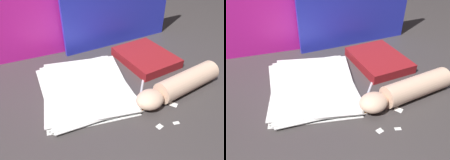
{
  "view_description": "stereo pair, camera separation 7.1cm",
  "coord_description": "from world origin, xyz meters",
  "views": [
    {
      "loc": [
        -0.21,
        -0.52,
        0.48
      ],
      "look_at": [
        -0.01,
        0.02,
        0.06
      ],
      "focal_mm": 35.0,
      "sensor_mm": 36.0,
      "label": 1
    },
    {
      "loc": [
        -0.14,
        -0.54,
        0.48
      ],
      "look_at": [
        -0.01,
        0.02,
        0.06
      ],
      "focal_mm": 35.0,
      "sensor_mm": 36.0,
      "label": 2
    }
  ],
  "objects": [
    {
      "name": "backdrop_panel_center",
      "position": [
        0.15,
        0.38,
        0.2
      ],
      "size": [
        0.52,
        0.11,
        0.4
      ],
      "color": "#2833D1",
      "rests_on": "ground_plane"
    },
    {
      "name": "scissors",
      "position": [
        0.07,
        -0.04,
        0.0
      ],
      "size": [
        0.11,
        0.17,
        0.01
      ],
      "color": "silver",
      "rests_on": "ground_plane"
    },
    {
      "name": "paper_scrap_near",
      "position": [
        0.12,
        -0.17,
        0.0
      ],
      "size": [
        0.02,
        0.01,
        0.0
      ],
      "color": "white",
      "rests_on": "ground_plane"
    },
    {
      "name": "paper_scrap_far",
      "position": [
        0.16,
        -0.09,
        0.0
      ],
      "size": [
        0.03,
        0.03,
        0.0
      ],
      "color": "white",
      "rests_on": "ground_plane"
    },
    {
      "name": "paper_scrap_mid",
      "position": [
        0.07,
        -0.16,
        0.0
      ],
      "size": [
        0.02,
        0.02,
        0.0
      ],
      "color": "white",
      "rests_on": "ground_plane"
    },
    {
      "name": "ground_plane",
      "position": [
        0.0,
        0.0,
        0.0
      ],
      "size": [
        6.0,
        6.0,
        0.0
      ],
      "primitive_type": "plane",
      "color": "#3D3838"
    },
    {
      "name": "paper_stack",
      "position": [
        -0.09,
        0.08,
        0.01
      ],
      "size": [
        0.32,
        0.37,
        0.02
      ],
      "color": "white",
      "rests_on": "ground_plane"
    },
    {
      "name": "paper_scrap_side",
      "position": [
        0.02,
        -0.07,
        0.0
      ],
      "size": [
        0.03,
        0.02,
        0.0
      ],
      "color": "white",
      "rests_on": "ground_plane"
    },
    {
      "name": "book_closed",
      "position": [
        0.2,
        0.18,
        0.02
      ],
      "size": [
        0.23,
        0.28,
        0.04
      ],
      "color": "maroon",
      "rests_on": "ground_plane"
    },
    {
      "name": "hand_forearm",
      "position": [
        0.2,
        -0.05,
        0.04
      ],
      "size": [
        0.35,
        0.16,
        0.07
      ],
      "color": "beige",
      "rests_on": "ground_plane"
    }
  ]
}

